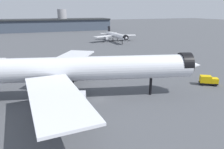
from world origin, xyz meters
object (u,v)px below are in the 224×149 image
(baggage_tug_wing, at_px, (93,61))
(traffic_cone_near_nose, at_px, (124,65))
(airliner_far_taxiway, at_px, (116,36))
(service_truck_front, at_px, (208,80))
(airliner_near_gate, at_px, (80,69))

(baggage_tug_wing, xyz_separation_m, traffic_cone_near_nose, (10.36, -11.06, -0.59))
(traffic_cone_near_nose, bearing_deg, airliner_far_taxiway, 68.99)
(service_truck_front, xyz_separation_m, traffic_cone_near_nose, (-14.55, 31.78, -1.21))
(airliner_near_gate, relative_size, baggage_tug_wing, 18.77)
(airliner_near_gate, height_order, traffic_cone_near_nose, airliner_near_gate)
(airliner_near_gate, relative_size, airliner_far_taxiway, 1.74)
(service_truck_front, height_order, baggage_tug_wing, service_truck_front)
(service_truck_front, distance_m, baggage_tug_wing, 49.56)
(airliner_near_gate, distance_m, service_truck_front, 40.98)
(airliner_far_taxiway, xyz_separation_m, service_truck_front, (-11.27, -99.01, -3.07))
(service_truck_front, bearing_deg, airliner_near_gate, -154.74)
(airliner_far_taxiway, xyz_separation_m, traffic_cone_near_nose, (-25.82, -67.23, -4.28))
(airliner_near_gate, xyz_separation_m, airliner_far_taxiway, (51.33, 93.32, -3.42))
(airliner_near_gate, distance_m, traffic_cone_near_nose, 37.29)
(airliner_far_taxiway, height_order, traffic_cone_near_nose, airliner_far_taxiway)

